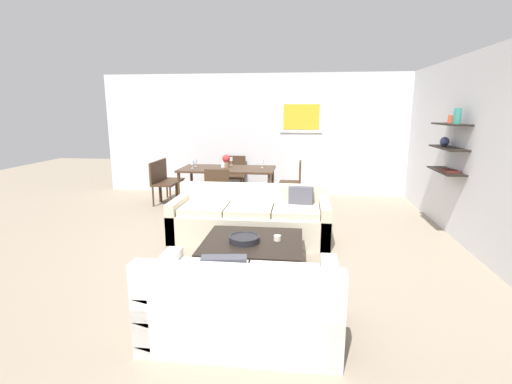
% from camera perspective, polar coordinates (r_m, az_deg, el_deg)
% --- Properties ---
extents(ground_plane, '(18.00, 18.00, 0.00)m').
position_cam_1_polar(ground_plane, '(5.42, -0.65, -8.21)').
color(ground_plane, gray).
extents(back_wall_unit, '(8.40, 0.09, 2.70)m').
position_cam_1_polar(back_wall_unit, '(8.59, 4.47, 8.66)').
color(back_wall_unit, silver).
rests_on(back_wall_unit, ground).
extents(right_wall_shelf_unit, '(0.34, 8.20, 2.70)m').
position_cam_1_polar(right_wall_shelf_unit, '(6.14, 29.58, 5.58)').
color(right_wall_shelf_unit, silver).
rests_on(right_wall_shelf_unit, ground).
extents(sofa_beige, '(2.32, 0.90, 0.78)m').
position_cam_1_polar(sofa_beige, '(5.65, -0.76, -4.22)').
color(sofa_beige, beige).
rests_on(sofa_beige, ground).
extents(loveseat_white, '(1.61, 0.90, 0.78)m').
position_cam_1_polar(loveseat_white, '(3.32, -2.03, -16.72)').
color(loveseat_white, white).
rests_on(loveseat_white, ground).
extents(coffee_table, '(1.18, 1.08, 0.38)m').
position_cam_1_polar(coffee_table, '(4.58, -0.50, -9.64)').
color(coffee_table, black).
rests_on(coffee_table, ground).
extents(decorative_bowl, '(0.36, 0.36, 0.08)m').
position_cam_1_polar(decorative_bowl, '(4.45, -1.78, -7.12)').
color(decorative_bowl, black).
rests_on(decorative_bowl, coffee_table).
extents(candle_jar, '(0.09, 0.09, 0.06)m').
position_cam_1_polar(candle_jar, '(4.51, 3.25, -6.99)').
color(candle_jar, silver).
rests_on(candle_jar, coffee_table).
extents(dining_table, '(1.90, 0.97, 0.75)m').
position_cam_1_polar(dining_table, '(7.67, -4.35, 3.17)').
color(dining_table, '#422D1E').
rests_on(dining_table, ground).
extents(dining_chair_head, '(0.44, 0.44, 0.88)m').
position_cam_1_polar(dining_chair_head, '(8.56, -3.18, 2.93)').
color(dining_chair_head, '#422D1E').
rests_on(dining_chair_head, ground).
extents(dining_chair_left_near, '(0.44, 0.44, 0.88)m').
position_cam_1_polar(dining_chair_left_near, '(7.87, -14.39, 1.72)').
color(dining_chair_left_near, '#422D1E').
rests_on(dining_chair_left_near, ground).
extents(dining_chair_foot, '(0.44, 0.44, 0.88)m').
position_cam_1_polar(dining_chair_foot, '(6.84, -5.77, 0.49)').
color(dining_chair_foot, '#422D1E').
rests_on(dining_chair_foot, ground).
extents(dining_chair_left_far, '(0.44, 0.44, 0.88)m').
position_cam_1_polar(dining_chair_left_far, '(8.27, -13.31, 2.28)').
color(dining_chair_left_far, '#422D1E').
rests_on(dining_chair_left_far, ground).
extents(dining_chair_right_far, '(0.44, 0.44, 0.88)m').
position_cam_1_polar(dining_chair_right_far, '(7.77, 5.85, 1.92)').
color(dining_chair_right_far, '#422D1E').
rests_on(dining_chair_right_far, ground).
extents(wine_glass_left_near, '(0.08, 0.08, 0.16)m').
position_cam_1_polar(wine_glass_left_near, '(7.69, -9.67, 4.39)').
color(wine_glass_left_near, silver).
rests_on(wine_glass_left_near, dining_table).
extents(wine_glass_foot, '(0.08, 0.08, 0.16)m').
position_cam_1_polar(wine_glass_foot, '(7.23, -5.03, 4.03)').
color(wine_glass_foot, silver).
rests_on(wine_glass_foot, dining_table).
extents(wine_glass_left_far, '(0.06, 0.06, 0.16)m').
position_cam_1_polar(wine_glass_left_far, '(7.92, -9.18, 4.60)').
color(wine_glass_left_far, silver).
rests_on(wine_glass_left_far, dining_table).
extents(wine_glass_right_far, '(0.06, 0.06, 0.17)m').
position_cam_1_polar(wine_glass_right_far, '(7.65, 0.95, 4.58)').
color(wine_glass_right_far, silver).
rests_on(wine_glass_right_far, dining_table).
extents(wine_glass_head, '(0.06, 0.06, 0.17)m').
position_cam_1_polar(wine_glass_head, '(8.05, -3.79, 4.96)').
color(wine_glass_head, silver).
rests_on(wine_glass_head, dining_table).
extents(centerpiece_vase, '(0.16, 0.16, 0.27)m').
position_cam_1_polar(centerpiece_vase, '(7.69, -4.54, 4.87)').
color(centerpiece_vase, olive).
rests_on(centerpiece_vase, dining_table).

